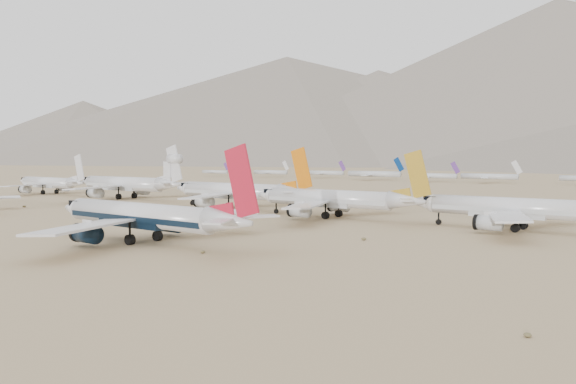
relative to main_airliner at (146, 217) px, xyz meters
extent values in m
plane|color=#9B805A|center=(-8.00, -2.95, -4.99)|extent=(7000.00, 7000.00, 0.00)
cylinder|color=silver|center=(-2.32, 0.00, 0.22)|extent=(38.31, 4.53, 4.53)
cube|color=black|center=(-2.32, 0.00, -0.34)|extent=(37.54, 4.60, 1.02)
sphere|color=silver|center=(-21.47, 0.00, 0.22)|extent=(4.53, 4.53, 4.53)
cube|color=black|center=(-22.15, 0.00, 1.47)|extent=(3.17, 2.94, 1.13)
cone|color=silver|center=(21.36, 0.00, 0.56)|extent=(9.58, 4.53, 4.53)
cube|color=silver|center=(0.64, -13.44, -0.57)|extent=(14.79, 23.31, 0.71)
cube|color=silver|center=(23.22, -4.40, 1.13)|extent=(6.08, 7.95, 0.27)
cylinder|color=black|center=(-4.45, -9.42, -2.61)|extent=(5.32, 3.26, 3.26)
cube|color=silver|center=(0.64, 13.44, -0.57)|extent=(14.79, 23.31, 0.71)
cube|color=silver|center=(23.22, 4.40, 1.13)|extent=(6.08, 7.95, 0.27)
cylinder|color=black|center=(-4.45, 9.42, -2.61)|extent=(5.32, 3.26, 3.26)
cube|color=red|center=(24.02, 0.00, 7.17)|extent=(7.26, 0.36, 11.96)
cylinder|color=black|center=(-20.34, 0.00, -4.31)|extent=(1.36, 0.57, 1.36)
cylinder|color=black|center=(-0.72, -3.17, -4.03)|extent=(1.90, 1.13, 1.90)
cylinder|color=black|center=(-0.72, 3.17, -4.03)|extent=(1.90, 1.13, 1.90)
cylinder|color=silver|center=(48.18, 61.09, 0.05)|extent=(36.11, 4.38, 4.38)
cube|color=silver|center=(48.18, 61.09, -0.50)|extent=(35.39, 4.44, 0.98)
sphere|color=silver|center=(30.13, 61.09, 0.05)|extent=(4.38, 4.38, 4.38)
cube|color=black|center=(29.47, 61.09, 1.25)|extent=(3.06, 2.85, 1.09)
cube|color=silver|center=(50.97, 48.37, -0.72)|extent=(13.95, 21.98, 0.68)
cylinder|color=silver|center=(46.18, 52.16, -2.69)|extent=(5.02, 3.15, 3.15)
cube|color=silver|center=(50.97, 73.82, -0.72)|extent=(13.95, 21.98, 0.68)
cylinder|color=silver|center=(46.18, 70.02, -2.69)|extent=(5.02, 3.15, 3.15)
cylinder|color=black|center=(31.22, 61.09, -4.33)|extent=(1.31, 0.55, 1.31)
cylinder|color=black|center=(49.69, 58.03, -4.07)|extent=(1.84, 1.09, 1.84)
cylinder|color=black|center=(49.69, 64.16, -4.07)|extent=(1.84, 1.09, 1.84)
cylinder|color=silver|center=(1.43, 58.09, 0.23)|extent=(37.32, 4.53, 4.53)
cube|color=silver|center=(1.43, 58.09, -0.34)|extent=(36.57, 4.60, 1.02)
sphere|color=silver|center=(-17.23, 58.09, 0.23)|extent=(4.53, 4.53, 4.53)
cube|color=black|center=(-17.91, 58.09, 1.48)|extent=(3.17, 2.95, 1.13)
cone|color=silver|center=(24.49, 58.09, 0.57)|extent=(9.33, 4.53, 4.53)
cube|color=silver|center=(4.31, 44.94, -0.56)|extent=(14.41, 22.71, 0.70)
cube|color=silver|center=(26.31, 53.78, 1.14)|extent=(5.92, 7.74, 0.27)
cylinder|color=silver|center=(-0.64, 48.86, -2.61)|extent=(5.18, 3.27, 3.27)
cube|color=silver|center=(4.31, 71.24, -0.56)|extent=(14.41, 22.71, 0.70)
cube|color=silver|center=(26.31, 62.40, 1.14)|extent=(5.92, 7.74, 0.27)
cylinder|color=silver|center=(-0.64, 67.32, -2.61)|extent=(5.18, 3.27, 3.27)
cube|color=gold|center=(27.09, 58.09, 7.03)|extent=(7.07, 0.36, 11.65)
cylinder|color=black|center=(-16.09, 58.09, -4.31)|extent=(1.36, 0.57, 1.36)
cylinder|color=black|center=(2.99, 54.92, -4.03)|extent=(1.90, 1.13, 1.90)
cylinder|color=black|center=(2.99, 61.26, -4.03)|extent=(1.90, 1.13, 1.90)
cylinder|color=silver|center=(-38.16, 63.19, 0.59)|extent=(39.68, 4.85, 4.85)
cube|color=silver|center=(-38.16, 63.19, -0.01)|extent=(38.89, 4.92, 1.09)
sphere|color=silver|center=(-58.00, 63.19, 0.59)|extent=(4.85, 4.85, 4.85)
cube|color=black|center=(-58.73, 63.19, 1.93)|extent=(3.39, 3.15, 1.21)
cone|color=silver|center=(-13.64, 63.19, 0.96)|extent=(9.92, 4.85, 4.85)
cube|color=silver|center=(-35.10, 49.20, -0.26)|extent=(15.33, 24.15, 0.75)
cube|color=silver|center=(-11.71, 58.61, 1.56)|extent=(6.30, 8.24, 0.29)
cylinder|color=silver|center=(-40.37, 53.36, -2.44)|extent=(5.51, 3.49, 3.49)
cube|color=silver|center=(-35.10, 77.19, -0.26)|extent=(15.33, 24.15, 0.75)
cube|color=silver|center=(-11.71, 67.78, 1.56)|extent=(6.30, 8.24, 0.29)
cylinder|color=silver|center=(-40.37, 73.03, -2.44)|extent=(5.51, 3.49, 3.49)
cube|color=orange|center=(-10.88, 63.19, 7.83)|extent=(7.52, 0.39, 12.39)
cylinder|color=black|center=(-56.79, 63.19, -4.26)|extent=(1.45, 0.61, 1.45)
cylinder|color=black|center=(-36.51, 59.80, -3.97)|extent=(2.04, 1.21, 2.04)
cylinder|color=black|center=(-36.51, 66.59, -3.97)|extent=(2.04, 1.21, 2.04)
cylinder|color=silver|center=(-100.41, 67.40, 1.00)|extent=(43.44, 5.20, 5.20)
cube|color=silver|center=(-100.41, 67.40, 0.35)|extent=(42.57, 5.28, 1.17)
sphere|color=silver|center=(-122.13, 67.40, 1.00)|extent=(5.20, 5.20, 5.20)
cube|color=black|center=(-122.91, 67.40, 2.43)|extent=(3.64, 3.38, 1.30)
cone|color=silver|center=(-73.56, 67.40, 1.39)|extent=(10.86, 5.20, 5.20)
cube|color=silver|center=(-97.06, 52.13, 0.09)|extent=(16.78, 26.44, 0.81)
cube|color=silver|center=(-71.45, 62.39, 2.04)|extent=(6.90, 9.02, 0.31)
cylinder|color=silver|center=(-102.83, 56.69, -2.26)|extent=(6.03, 3.75, 3.75)
cube|color=silver|center=(-97.06, 82.67, 0.09)|extent=(16.78, 26.44, 0.81)
cube|color=silver|center=(-71.45, 72.40, 2.04)|extent=(6.90, 9.02, 0.31)
cylinder|color=silver|center=(-102.83, 78.11, -2.26)|extent=(6.03, 3.75, 3.75)
cube|color=silver|center=(-70.54, 67.40, 8.89)|extent=(8.23, 0.42, 13.57)
cylinder|color=silver|center=(-70.24, 67.40, 10.57)|extent=(5.43, 3.37, 3.37)
cylinder|color=black|center=(-120.83, 67.40, -4.21)|extent=(1.56, 0.65, 1.56)
cylinder|color=black|center=(-98.60, 63.76, -3.89)|extent=(2.18, 1.30, 2.18)
cylinder|color=black|center=(-98.60, 71.04, -3.89)|extent=(2.18, 1.30, 2.18)
cylinder|color=silver|center=(-151.41, 64.50, 0.19)|extent=(36.60, 4.50, 4.50)
cube|color=silver|center=(-151.41, 64.50, -0.38)|extent=(35.87, 4.56, 1.01)
sphere|color=silver|center=(-169.70, 64.50, 0.19)|extent=(4.50, 4.50, 4.50)
cube|color=black|center=(-170.38, 64.50, 1.42)|extent=(3.15, 2.92, 1.12)
cone|color=silver|center=(-128.78, 64.50, 0.52)|extent=(9.15, 4.50, 4.50)
cube|color=silver|center=(-148.58, 51.57, -0.60)|extent=(14.14, 22.27, 0.69)
cube|color=silver|center=(-127.01, 60.26, 1.09)|extent=(5.81, 7.60, 0.27)
cylinder|color=silver|center=(-153.44, 55.42, -2.63)|extent=(5.08, 3.24, 3.24)
cube|color=silver|center=(-148.58, 77.42, -0.60)|extent=(14.14, 22.27, 0.69)
cube|color=silver|center=(-127.01, 68.73, 1.09)|extent=(5.81, 7.60, 0.27)
cylinder|color=silver|center=(-153.44, 73.58, -2.63)|extent=(5.08, 3.24, 3.24)
cube|color=silver|center=(-126.24, 64.50, 6.87)|extent=(6.94, 0.36, 11.43)
cylinder|color=black|center=(-168.58, 64.50, -4.31)|extent=(1.35, 0.56, 1.35)
cylinder|color=black|center=(-149.88, 61.35, -4.04)|extent=(1.89, 1.12, 1.89)
cylinder|color=black|center=(-149.88, 67.64, -4.04)|extent=(1.89, 1.12, 1.89)
cylinder|color=silver|center=(-268.83, 283.69, -1.15)|extent=(29.15, 2.88, 2.88)
cube|color=#5F348E|center=(-255.11, 283.69, 3.72)|extent=(5.81, 0.29, 7.31)
cube|color=silver|center=(-268.83, 276.14, -1.58)|extent=(7.68, 13.42, 0.29)
cube|color=silver|center=(-268.83, 291.23, -1.58)|extent=(7.68, 13.42, 0.29)
cylinder|color=silver|center=(-214.33, 294.53, -0.90)|extent=(34.15, 3.38, 3.38)
cube|color=silver|center=(-198.26, 294.53, 4.81)|extent=(6.80, 0.34, 8.57)
cube|color=silver|center=(-214.33, 285.69, -1.40)|extent=(9.00, 15.72, 0.34)
cube|color=silver|center=(-214.33, 303.37, -1.40)|extent=(9.00, 15.72, 0.34)
cylinder|color=silver|center=(-167.52, 306.38, -0.88)|extent=(34.49, 3.41, 3.41)
cube|color=#5F348E|center=(-151.29, 306.38, 4.88)|extent=(6.87, 0.34, 8.65)
cube|color=silver|center=(-167.52, 297.45, -1.39)|extent=(9.09, 15.88, 0.34)
cube|color=silver|center=(-167.52, 315.31, -1.39)|extent=(9.09, 15.88, 0.34)
cylinder|color=silver|center=(-115.32, 292.41, -0.52)|extent=(41.76, 4.13, 4.13)
cube|color=navy|center=(-95.67, 292.41, 6.45)|extent=(8.32, 0.41, 10.47)
cube|color=silver|center=(-115.32, 281.60, -1.14)|extent=(11.00, 19.22, 0.41)
cube|color=silver|center=(-115.32, 303.22, -1.14)|extent=(11.00, 19.22, 0.41)
cylinder|color=silver|center=(-69.52, 289.44, -0.93)|extent=(33.50, 3.31, 3.31)
cube|color=#5F348E|center=(-53.76, 289.44, 4.67)|extent=(6.67, 0.33, 8.40)
cube|color=silver|center=(-69.52, 280.77, -1.43)|extent=(8.83, 15.42, 0.33)
cube|color=silver|center=(-69.52, 298.11, -1.43)|extent=(8.83, 15.42, 0.33)
cylinder|color=silver|center=(-33.87, 295.53, -0.81)|extent=(35.99, 3.56, 3.56)
cube|color=silver|center=(-16.94, 295.53, 5.20)|extent=(7.17, 0.36, 9.03)
cube|color=silver|center=(-33.87, 286.21, -1.34)|extent=(9.48, 16.57, 0.36)
cube|color=silver|center=(-33.87, 304.84, -1.34)|extent=(9.48, 16.57, 0.36)
cone|color=slate|center=(-2608.00, 1627.05, 155.01)|extent=(2048.00, 2048.00, 320.00)
cone|color=slate|center=(-1908.00, 1517.05, 125.01)|extent=(1456.00, 1456.00, 260.00)
cone|color=slate|center=(-1308.00, 1717.05, 205.01)|extent=(3024.00, 3024.00, 420.00)
cone|color=slate|center=(-808.00, 1557.05, 145.01)|extent=(1800.00, 1800.00, 300.00)
cone|color=slate|center=(-308.00, 1687.05, 230.01)|extent=(2444.00, 2444.00, 470.00)
cone|color=slate|center=(-1508.00, 1097.05, 55.01)|extent=(1080.00, 1080.00, 120.00)
cone|color=slate|center=(-708.00, 1097.05, 42.51)|extent=(855.00, 855.00, 95.00)
ellipsoid|color=brown|center=(-93.20, 24.25, -4.65)|extent=(1.12, 1.12, 0.62)
ellipsoid|color=brown|center=(-38.40, 11.45, -4.69)|extent=(0.98, 0.98, 0.54)
ellipsoid|color=brown|center=(16.40, -1.35, -4.73)|extent=(0.84, 0.84, 0.46)
ellipsoid|color=brown|center=(30.10, 27.95, -4.69)|extent=(0.98, 0.98, 0.54)
ellipsoid|color=brown|center=(71.20, -14.15, -4.78)|extent=(0.70, 0.70, 0.39)
camera|label=1|loc=(84.36, -65.57, 10.81)|focal=35.00mm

